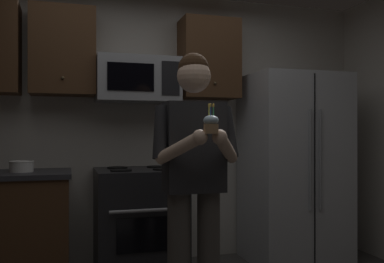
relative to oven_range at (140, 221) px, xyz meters
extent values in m
cube|color=beige|center=(0.15, 0.39, 0.84)|extent=(4.40, 0.10, 2.60)
cube|color=black|center=(0.00, 0.00, 0.00)|extent=(0.76, 0.66, 0.92)
cube|color=black|center=(0.00, -0.33, -0.04)|extent=(0.48, 0.01, 0.28)
cylinder|color=#99999E|center=(0.00, -0.36, 0.16)|extent=(0.60, 0.03, 0.03)
cylinder|color=black|center=(-0.18, -0.14, 0.46)|extent=(0.18, 0.18, 0.01)
cylinder|color=black|center=(0.18, -0.14, 0.46)|extent=(0.18, 0.18, 0.01)
cylinder|color=black|center=(-0.18, 0.14, 0.46)|extent=(0.18, 0.18, 0.01)
cylinder|color=black|center=(0.18, 0.14, 0.46)|extent=(0.18, 0.18, 0.01)
cube|color=#9EA0A5|center=(0.00, 0.12, 1.26)|extent=(0.74, 0.40, 0.40)
cube|color=black|center=(-0.09, -0.08, 1.26)|extent=(0.40, 0.01, 0.24)
cube|color=black|center=(0.26, -0.08, 1.26)|extent=(0.16, 0.01, 0.30)
cube|color=#B7BABF|center=(1.50, -0.04, 0.44)|extent=(0.90, 0.72, 1.80)
cylinder|color=gray|center=(1.45, -0.41, 0.54)|extent=(0.02, 0.02, 0.90)
cylinder|color=gray|center=(1.55, -0.41, 0.54)|extent=(0.02, 0.02, 0.90)
cube|color=black|center=(1.50, -0.40, 0.44)|extent=(0.01, 0.01, 1.74)
cube|color=#4C301C|center=(-0.65, 0.17, 1.49)|extent=(0.55, 0.34, 0.76)
sphere|color=brown|center=(-0.65, -0.01, 1.24)|extent=(0.03, 0.03, 0.03)
cube|color=#4C301C|center=(0.70, 0.17, 1.49)|extent=(0.55, 0.34, 0.76)
sphere|color=brown|center=(0.70, -0.01, 1.24)|extent=(0.03, 0.03, 0.03)
cylinder|color=white|center=(-0.97, 0.02, 0.50)|extent=(0.19, 0.19, 0.08)
torus|color=white|center=(-0.97, 0.02, 0.54)|extent=(0.20, 0.20, 0.01)
cylinder|color=#4C4742|center=(0.08, -1.07, -0.03)|extent=(0.15, 0.15, 0.86)
cylinder|color=#4C4742|center=(0.28, -1.07, -0.03)|extent=(0.15, 0.15, 0.86)
cube|color=#262628|center=(0.18, -1.07, 0.69)|extent=(0.38, 0.22, 0.58)
sphere|color=beige|center=(0.18, -1.07, 1.15)|extent=(0.22, 0.22, 0.22)
sphere|color=#382314|center=(0.18, -1.06, 1.20)|extent=(0.20, 0.20, 0.20)
cylinder|color=#262628|center=(-0.05, -1.10, 0.78)|extent=(0.15, 0.18, 0.35)
cylinder|color=beige|center=(0.03, -1.26, 0.69)|extent=(0.26, 0.33, 0.21)
sphere|color=beige|center=(0.12, -1.39, 0.76)|extent=(0.09, 0.09, 0.09)
cylinder|color=#262628|center=(0.40, -1.10, 0.78)|extent=(0.15, 0.18, 0.35)
cylinder|color=beige|center=(0.33, -1.26, 0.69)|extent=(0.26, 0.33, 0.21)
sphere|color=beige|center=(0.24, -1.39, 0.76)|extent=(0.09, 0.09, 0.09)
cylinder|color=#A87F56|center=(0.18, -1.41, 0.80)|extent=(0.08, 0.08, 0.06)
ellipsoid|color=silver|center=(0.18, -1.41, 0.85)|extent=(0.09, 0.09, 0.06)
cylinder|color=#4CBF66|center=(0.19, -1.41, 0.90)|extent=(0.01, 0.01, 0.06)
ellipsoid|color=#FFD159|center=(0.19, -1.41, 0.94)|extent=(0.01, 0.01, 0.02)
cylinder|color=#F2D84C|center=(0.17, -1.40, 0.90)|extent=(0.01, 0.01, 0.06)
ellipsoid|color=#FFD159|center=(0.17, -1.40, 0.94)|extent=(0.01, 0.01, 0.02)
cylinder|color=#4C7FE5|center=(0.17, -1.43, 0.90)|extent=(0.01, 0.01, 0.06)
ellipsoid|color=#FFD159|center=(0.17, -1.43, 0.94)|extent=(0.01, 0.01, 0.02)
camera|label=1|loc=(-0.61, -3.69, 0.78)|focal=39.53mm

